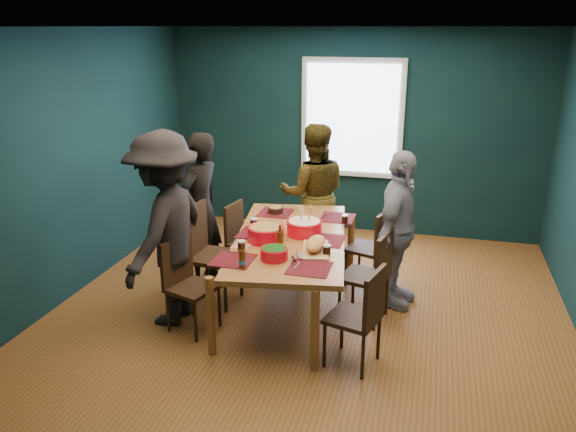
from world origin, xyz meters
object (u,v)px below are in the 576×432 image
Objects in this scene: chair_left_far at (241,235)px; chair_left_mid at (206,247)px; dining_table at (290,244)px; bowl_salad at (266,233)px; chair_right_mid at (373,270)px; cutting_board at (316,245)px; person_far_left at (200,209)px; bowl_herbs at (274,253)px; person_near_left at (166,229)px; chair_right_far at (375,243)px; bowl_dumpling at (304,227)px; person_back at (313,194)px; person_right at (398,231)px; chair_right_near at (363,311)px; chair_left_near at (185,277)px.

chair_left_far is 0.68m from chair_left_mid.
bowl_salad reaches higher than dining_table.
chair_right_mid is 1.56× the size of cutting_board.
person_far_left is (-0.24, 0.43, 0.24)m from chair_left_mid.
chair_left_mid is 4.20× the size of bowl_herbs.
person_near_left reaches higher than bowl_salad.
chair_right_far is 2.53× the size of bowl_dumpling.
person_back reaches higher than chair_left_mid.
cutting_board is at bearing 41.54° from bowl_herbs.
person_right is (2.11, -0.03, -0.04)m from person_far_left.
person_near_left reaches higher than chair_right_far.
person_near_left is 1.32m from bowl_dumpling.
person_right is (1.72, -0.26, 0.30)m from chair_left_far.
bowl_herbs is (-0.82, 0.24, 0.33)m from chair_right_near.
chair_right_far is 1.35m from bowl_salad.
dining_table is 2.16× the size of chair_left_mid.
bowl_herbs is at bearing 77.82° from person_back.
chair_left_far is at bearing 126.24° from cutting_board.
chair_right_far is 0.98× the size of chair_right_near.
chair_left_far is 0.98× the size of chair_right_far.
dining_table is 1.32× the size of person_back.
chair_right_mid is at bearing 3.99° from chair_left_mid.
chair_right_mid is 0.79m from chair_right_near.
chair_left_near is at bearing -178.12° from cutting_board.
chair_left_far is at bearing -157.72° from chair_right_far.
chair_left_mid is 1.17× the size of chair_left_near.
dining_table is 0.44m from cutting_board.
cutting_board is at bearing 100.57° from person_near_left.
chair_left_far is at bearing 128.89° from dining_table.
person_far_left is 1.38m from person_back.
person_back is at bearing 84.48° from bowl_salad.
bowl_herbs is at bearing 18.56° from chair_left_near.
cutting_board is at bearing -94.10° from chair_right_far.
bowl_salad is 0.53m from cutting_board.
chair_left_far is 2.48× the size of bowl_dumpling.
person_near_left is 1.40m from cutting_board.
person_far_left is at bearing -173.68° from person_near_left.
person_near_left reaches higher than person_right.
chair_right_far is at bearing 37.00° from dining_table.
person_back reaches higher than chair_right_near.
person_back is (0.68, 0.65, 0.34)m from chair_left_far.
dining_table is 2.59× the size of chair_left_far.
person_far_left reaches higher than bowl_dumpling.
person_near_left is 3.16× the size of cutting_board.
chair_right_far is 0.52× the size of person_back.
bowl_salad reaches higher than chair_left_near.
chair_left_mid is at bearing 160.58° from person_near_left.
bowl_salad is at bearing 71.31° from person_far_left.
chair_left_near is at bearing 67.30° from person_near_left.
person_back is (1.06, 0.88, -0.00)m from person_far_left.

